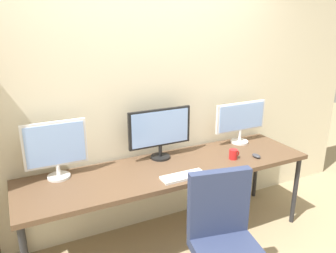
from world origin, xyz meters
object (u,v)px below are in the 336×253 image
object	(u,v)px
monitor_right	(241,119)
keyboard_main	(183,176)
computer_mouse	(256,156)
monitor_center	(160,130)
monitor_left	(56,148)
coffee_mug	(233,154)
desk	(171,171)

from	to	relation	value
monitor_right	keyboard_main	size ratio (longest dim) A/B	1.57
monitor_right	computer_mouse	xyz separation A→B (m)	(-0.10, -0.38, -0.23)
monitor_center	computer_mouse	world-z (taller)	monitor_center
computer_mouse	monitor_center	bearing A→B (deg)	154.40
monitor_left	coffee_mug	bearing A→B (deg)	-11.95
monitor_right	coffee_mug	size ratio (longest dim) A/B	5.49
monitor_left	keyboard_main	xyz separation A→B (m)	(0.90, -0.44, -0.25)
monitor_right	computer_mouse	world-z (taller)	monitor_right
monitor_left	monitor_right	distance (m)	1.80
coffee_mug	computer_mouse	bearing A→B (deg)	-17.81
monitor_center	monitor_right	bearing A→B (deg)	-0.00
desk	monitor_center	world-z (taller)	monitor_center
monitor_center	coffee_mug	distance (m)	0.70
desk	monitor_center	bearing A→B (deg)	90.00
monitor_center	coffee_mug	world-z (taller)	monitor_center
desk	coffee_mug	world-z (taller)	coffee_mug
computer_mouse	desk	bearing A→B (deg)	167.97
monitor_left	coffee_mug	distance (m)	1.54
computer_mouse	coffee_mug	distance (m)	0.22
monitor_center	keyboard_main	distance (m)	0.51
monitor_right	coffee_mug	bearing A→B (deg)	-134.65
computer_mouse	coffee_mug	size ratio (longest dim) A/B	0.91
monitor_left	computer_mouse	size ratio (longest dim) A/B	5.06
monitor_center	monitor_left	bearing A→B (deg)	-180.00
monitor_center	coffee_mug	xyz separation A→B (m)	(0.59, -0.32, -0.22)
monitor_right	coffee_mug	world-z (taller)	monitor_right
desk	keyboard_main	xyz separation A→B (m)	(0.00, -0.23, 0.06)
monitor_center	keyboard_main	size ratio (longest dim) A/B	1.61
keyboard_main	computer_mouse	xyz separation A→B (m)	(0.80, 0.06, 0.01)
computer_mouse	coffee_mug	world-z (taller)	coffee_mug
coffee_mug	keyboard_main	bearing A→B (deg)	-167.81
monitor_right	keyboard_main	world-z (taller)	monitor_right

